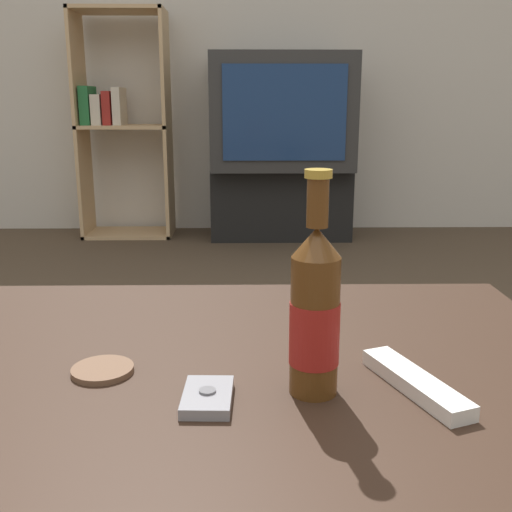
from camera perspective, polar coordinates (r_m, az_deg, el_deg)
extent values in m
cube|color=beige|center=(3.80, -1.76, 22.34)|extent=(8.00, 0.05, 2.60)
cube|color=#332116|center=(0.83, -4.26, -12.43)|extent=(1.08, 0.81, 0.04)
cylinder|color=black|center=(1.31, 18.87, -13.13)|extent=(0.07, 0.07, 0.39)
cube|color=black|center=(3.56, 2.33, 5.15)|extent=(0.81, 0.37, 0.41)
cube|color=#2D2D2D|center=(3.51, 2.42, 13.54)|extent=(0.79, 0.59, 0.63)
cube|color=navy|center=(3.21, 2.73, 13.44)|extent=(0.65, 0.01, 0.49)
cube|color=tan|center=(3.68, -16.30, 11.75)|extent=(0.02, 0.30, 1.28)
cube|color=tan|center=(3.58, -8.43, 12.10)|extent=(0.02, 0.30, 1.28)
cube|color=tan|center=(3.70, -11.89, 2.15)|extent=(0.52, 0.30, 0.02)
cube|color=tan|center=(3.62, -12.42, 11.95)|extent=(0.52, 0.30, 0.02)
cube|color=tan|center=(3.65, -13.00, 21.87)|extent=(0.52, 0.30, 0.02)
cube|color=#236B38|center=(3.66, -15.69, 13.62)|extent=(0.05, 0.21, 0.22)
cube|color=beige|center=(3.65, -14.69, 13.32)|extent=(0.05, 0.21, 0.17)
cube|color=maroon|center=(3.64, -13.75, 13.52)|extent=(0.05, 0.21, 0.19)
cube|color=beige|center=(3.62, -12.87, 13.73)|extent=(0.05, 0.21, 0.21)
cylinder|color=#563314|center=(0.75, 5.59, -6.67)|extent=(0.06, 0.06, 0.18)
cylinder|color=maroon|center=(0.75, 5.57, -7.30)|extent=(0.06, 0.06, 0.08)
cone|color=#563314|center=(0.71, 5.80, 1.32)|extent=(0.06, 0.06, 0.04)
cylinder|color=#563314|center=(0.70, 5.90, 5.06)|extent=(0.03, 0.03, 0.06)
cylinder|color=#B79333|center=(0.70, 5.97, 7.81)|extent=(0.03, 0.03, 0.01)
cube|color=gray|center=(0.75, -4.82, -13.24)|extent=(0.06, 0.09, 0.01)
cylinder|color=slate|center=(0.75, -4.83, -12.67)|extent=(0.02, 0.02, 0.00)
cube|color=white|center=(0.80, 14.92, -11.59)|extent=(0.10, 0.19, 0.02)
cylinder|color=brown|center=(0.85, -14.40, -10.47)|extent=(0.08, 0.08, 0.01)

